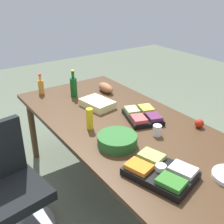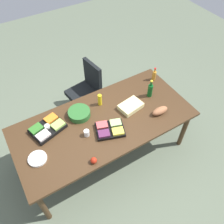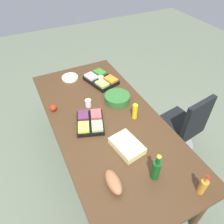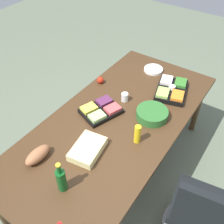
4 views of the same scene
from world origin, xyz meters
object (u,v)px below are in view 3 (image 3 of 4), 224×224
Objects in this scene: bread_loaf at (113,182)px; veggie_tray at (101,80)px; conference_table at (106,124)px; paper_plate_stack at (70,78)px; fruit_platter at (90,122)px; sheet_cake at (127,146)px; dressing_bottle at (203,186)px; wine_bottle at (156,169)px; mustard_bottle at (135,111)px; salad_bowl at (117,98)px; paper_cup at (88,103)px; apple_red at (53,108)px; office_chair at (180,130)px.

bread_loaf reaches higher than veggie_tray.
conference_table is 11.03× the size of paper_plate_stack.
fruit_platter is 1.35× the size of sheet_cake.
bread_loaf is at bearing 172.85° from fruit_platter.
fruit_platter is 1.22m from dressing_bottle.
bread_loaf reaches higher than paper_plate_stack.
mustard_bottle is at bearing -17.32° from wine_bottle.
paper_cup reaches higher than salad_bowl.
fruit_platter is 0.49m from sheet_cake.
dressing_bottle reaches higher than veggie_tray.
sheet_cake is at bearing 9.23° from wine_bottle.
conference_table is 0.79m from bread_loaf.
wine_bottle reaches higher than mustard_bottle.
bread_loaf is 3.16× the size of apple_red.
salad_bowl reaches higher than apple_red.
apple_red is 0.34× the size of dressing_bottle.
salad_bowl is (0.24, -0.26, 0.11)m from conference_table.
paper_plate_stack is (1.15, 1.09, 0.46)m from office_chair.
salad_bowl is 0.72m from sheet_cake.
fruit_platter is at bearing 147.77° from veggie_tray.
fruit_platter is (0.21, 1.17, 0.47)m from office_chair.
dressing_bottle is (-1.49, -0.81, 0.05)m from apple_red.
sheet_cake is 1.10× the size of wine_bottle.
dressing_bottle is 0.46× the size of veggie_tray.
apple_red is (0.39, 0.29, 0.01)m from fruit_platter.
sheet_cake is at bearing -175.25° from paper_plate_stack.
wine_bottle is at bearing -170.77° from sheet_cake.
office_chair is 12.44× the size of apple_red.
veggie_tray is (0.89, 0.74, 0.48)m from office_chair.
apple_red is 0.84× the size of paper_cup.
conference_table is 26.96× the size of paper_cup.
fruit_platter is at bearing 86.05° from conference_table.
conference_table is at bearing -163.26° from paper_cup.
veggie_tray is 1.52m from wine_bottle.
veggie_tray is at bearing -11.71° from sheet_cake.
paper_plate_stack is 0.99× the size of dressing_bottle.
mustard_bottle is at bearing -109.83° from conference_table.
paper_plate_stack is (0.55, -0.37, -0.02)m from apple_red.
fruit_platter is 1.95× the size of dressing_bottle.
conference_table is 10.95× the size of dressing_bottle.
wine_bottle is (-0.71, 0.22, 0.02)m from mustard_bottle.
paper_cup is at bearing -105.24° from apple_red.
bread_loaf is at bearing 59.17° from dressing_bottle.
paper_cup is at bearing -178.87° from paper_plate_stack.
bread_loaf is (-0.96, 0.53, 0.01)m from salad_bowl.
salad_bowl is 1.66× the size of mustard_bottle.
veggie_tray is (1.78, 0.08, -0.05)m from dressing_bottle.
fruit_platter is at bearing 175.23° from paper_plate_stack.
mustard_bottle reaches higher than sheet_cake.
dressing_bottle reaches higher than apple_red.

